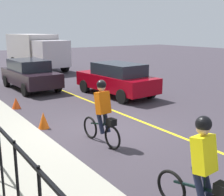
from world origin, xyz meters
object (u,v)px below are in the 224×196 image
box_truck_background (36,50)px  cyclist_lead (102,113)px  cyclist_follow (202,170)px  parked_sedan_rear (30,74)px  traffic_cone_near (16,103)px  traffic_cone_far (43,120)px  patrol_sedan (117,79)px

box_truck_background → cyclist_lead: bearing=-18.5°
cyclist_follow → parked_sedan_rear: (12.51, -1.46, -0.09)m
traffic_cone_near → traffic_cone_far: 2.98m
cyclist_lead → cyclist_follow: (-3.73, 0.47, 0.00)m
parked_sedan_rear → box_truck_background: 8.02m
cyclist_follow → parked_sedan_rear: 12.59m
cyclist_lead → cyclist_follow: same height
cyclist_follow → box_truck_background: size_ratio=0.27×
box_truck_background → traffic_cone_near: bearing=-28.5°
cyclist_follow → box_truck_background: (19.88, -4.52, 0.64)m
box_truck_background → traffic_cone_far: (-13.91, 4.90, -1.28)m
cyclist_lead → box_truck_background: 16.66m
parked_sedan_rear → box_truck_background: (7.37, -3.06, 0.73)m
box_truck_background → traffic_cone_far: bearing=-23.8°
parked_sedan_rear → traffic_cone_far: (-6.54, 1.84, -0.56)m
cyclist_follow → traffic_cone_far: 6.01m
parked_sedan_rear → traffic_cone_far: 6.82m
patrol_sedan → traffic_cone_far: bearing=115.4°
cyclist_lead → traffic_cone_far: cyclist_lead is taller
cyclist_lead → parked_sedan_rear: size_ratio=0.41×
cyclist_lead → patrol_sedan: bearing=-42.9°
parked_sedan_rear → box_truck_background: size_ratio=0.65×
cyclist_lead → traffic_cone_far: 2.47m
patrol_sedan → traffic_cone_far: size_ratio=8.44×
patrol_sedan → traffic_cone_far: (-2.65, 4.78, -0.56)m
cyclist_follow → parked_sedan_rear: cyclist_follow is taller
cyclist_lead → cyclist_follow: bearing=168.8°
patrol_sedan → parked_sedan_rear: bearing=33.5°
box_truck_background → traffic_cone_near: box_truck_background is taller
cyclist_follow → traffic_cone_near: (8.94, 0.38, -0.68)m
box_truck_background → traffic_cone_near: (-10.94, 4.91, -1.32)m
box_truck_background → traffic_cone_near: size_ratio=15.19×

